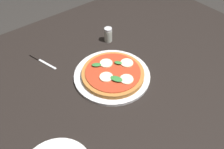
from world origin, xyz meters
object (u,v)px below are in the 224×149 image
(dining_table, at_px, (115,81))
(pepper_shaker, at_px, (108,35))
(serving_tray, at_px, (112,75))
(pizza, at_px, (113,73))
(knife, at_px, (39,60))

(dining_table, bearing_deg, pepper_shaker, -118.92)
(pepper_shaker, bearing_deg, serving_tray, 55.79)
(dining_table, height_order, serving_tray, serving_tray)
(dining_table, xyz_separation_m, pepper_shaker, (-0.09, -0.16, 0.11))
(pizza, bearing_deg, knife, -56.71)
(dining_table, bearing_deg, serving_tray, 36.34)
(knife, distance_m, pepper_shaker, 0.33)
(pizza, bearing_deg, pepper_shaker, -123.40)
(pepper_shaker, bearing_deg, knife, -13.42)
(pepper_shaker, bearing_deg, pizza, 56.60)
(dining_table, relative_size, pepper_shaker, 21.44)
(serving_tray, xyz_separation_m, knife, (0.18, -0.27, -0.00))
(serving_tray, bearing_deg, pizza, 82.81)
(knife, bearing_deg, pepper_shaker, 166.58)
(serving_tray, relative_size, pizza, 1.23)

